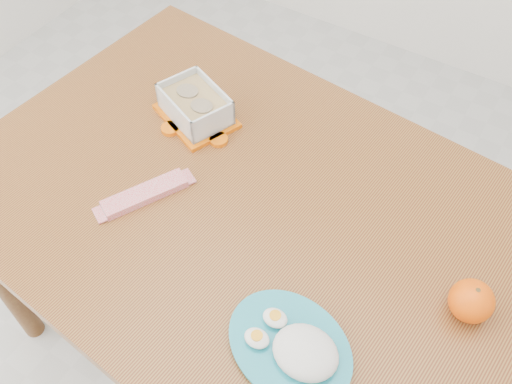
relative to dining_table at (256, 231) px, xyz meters
The scene contains 6 objects.
ground 0.67m from the dining_table, 138.47° to the right, with size 3.50×3.50×0.00m, color #B7B7B2.
dining_table is the anchor object (origin of this frame).
food_container 0.34m from the dining_table, 149.10° to the left, with size 0.23×0.21×0.08m.
orange_fruit 0.49m from the dining_table, ahead, with size 0.08×0.08×0.08m, color #FF5C05.
rice_plate 0.35m from the dining_table, 46.32° to the right, with size 0.30×0.30×0.07m.
candy_bar 0.27m from the dining_table, 156.51° to the right, with size 0.19×0.05×0.02m, color red.
Camera 1 is at (0.46, -0.57, 1.75)m, focal length 40.00 mm.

